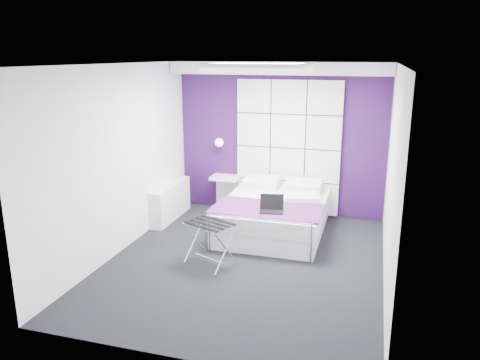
% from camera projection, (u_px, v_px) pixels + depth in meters
% --- Properties ---
extents(floor, '(4.40, 4.40, 0.00)m').
position_uv_depth(floor, '(245.00, 261.00, 6.35)').
color(floor, black).
rests_on(floor, ground).
extents(ceiling, '(4.40, 4.40, 0.00)m').
position_uv_depth(ceiling, '(246.00, 64.00, 5.67)').
color(ceiling, white).
rests_on(ceiling, wall_back).
extents(wall_back, '(3.60, 0.00, 3.60)m').
position_uv_depth(wall_back, '(280.00, 139.00, 8.05)').
color(wall_back, white).
rests_on(wall_back, floor).
extents(wall_left, '(0.00, 4.40, 4.40)m').
position_uv_depth(wall_left, '(121.00, 160.00, 6.50)').
color(wall_left, white).
rests_on(wall_left, floor).
extents(wall_right, '(0.00, 4.40, 4.40)m').
position_uv_depth(wall_right, '(392.00, 178.00, 5.52)').
color(wall_right, white).
rests_on(wall_right, floor).
extents(accent_wall, '(3.58, 0.02, 2.58)m').
position_uv_depth(accent_wall, '(280.00, 139.00, 8.04)').
color(accent_wall, '#310F44').
rests_on(accent_wall, wall_back).
extents(soffit, '(3.58, 0.50, 0.20)m').
position_uv_depth(soffit, '(279.00, 68.00, 7.50)').
color(soffit, white).
rests_on(soffit, wall_back).
extents(headboard, '(1.80, 0.08, 2.30)m').
position_uv_depth(headboard, '(288.00, 148.00, 7.98)').
color(headboard, silver).
rests_on(headboard, wall_back).
extents(skylight, '(1.36, 0.86, 0.12)m').
position_uv_depth(skylight, '(258.00, 67.00, 6.24)').
color(skylight, white).
rests_on(skylight, ceiling).
extents(wall_lamp, '(0.15, 0.15, 0.15)m').
position_uv_depth(wall_lamp, '(220.00, 142.00, 8.22)').
color(wall_lamp, white).
rests_on(wall_lamp, wall_back).
extents(radiator, '(0.22, 1.20, 0.60)m').
position_uv_depth(radiator, '(170.00, 201.00, 7.93)').
color(radiator, white).
rests_on(radiator, floor).
extents(bed, '(1.60, 1.93, 0.68)m').
position_uv_depth(bed, '(274.00, 215.00, 7.32)').
color(bed, white).
rests_on(bed, floor).
extents(nightstand, '(0.49, 0.38, 0.05)m').
position_uv_depth(nightstand, '(225.00, 177.00, 8.32)').
color(nightstand, white).
rests_on(nightstand, wall_back).
extents(luggage_rack, '(0.58, 0.43, 0.58)m').
position_uv_depth(luggage_rack, '(210.00, 243.00, 6.21)').
color(luggage_rack, silver).
rests_on(luggage_rack, floor).
extents(laptop, '(0.34, 0.24, 0.24)m').
position_uv_depth(laptop, '(272.00, 207.00, 6.68)').
color(laptop, black).
rests_on(laptop, bed).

